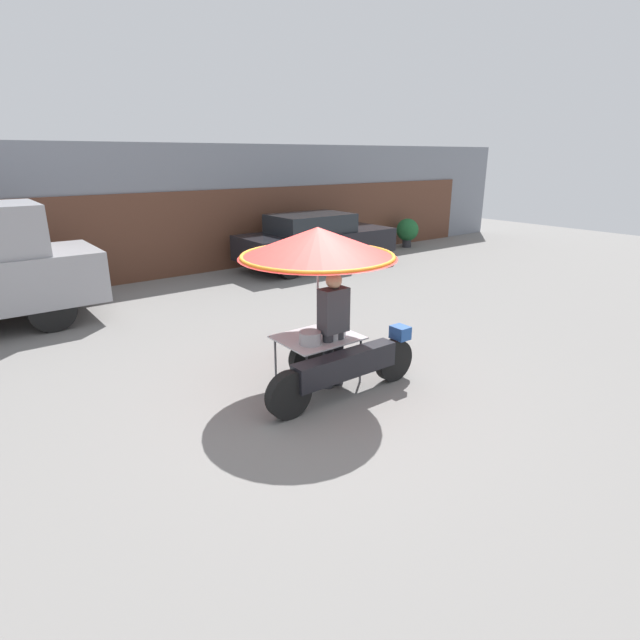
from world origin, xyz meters
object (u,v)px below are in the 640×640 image
at_px(vendor_motorcycle_cart, 321,262).
at_px(vendor_person, 333,324).
at_px(parked_car, 316,239).
at_px(potted_plant, 407,230).

bearing_deg(vendor_motorcycle_cart, vendor_person, -62.36).
distance_m(vendor_motorcycle_cart, parked_car, 7.53).
distance_m(parked_car, potted_plant, 4.42).
relative_size(vendor_person, parked_car, 0.35).
distance_m(vendor_person, potted_plant, 11.08).
bearing_deg(vendor_motorcycle_cart, parked_car, 53.68).
bearing_deg(parked_car, potted_plant, 8.72).
distance_m(vendor_person, parked_car, 7.56).
bearing_deg(parked_car, vendor_motorcycle_cart, -126.32).
relative_size(vendor_motorcycle_cart, vendor_person, 1.48).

